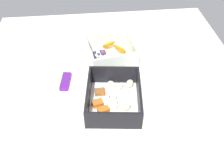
{
  "coord_description": "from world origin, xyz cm",
  "views": [
    {
      "loc": [
        -61.45,
        6.75,
        57.36
      ],
      "look_at": [
        -0.86,
        0.39,
        4.0
      ],
      "focal_mm": 44.29,
      "sensor_mm": 36.0,
      "label": 1
    }
  ],
  "objects_px": {
    "fruit_bowl": "(111,53)",
    "paper_cup_liner": "(115,37)",
    "candy_bar": "(65,81)",
    "pasta_container": "(114,99)"
  },
  "relations": [
    {
      "from": "paper_cup_liner",
      "to": "candy_bar",
      "type": "bearing_deg",
      "value": 141.43
    },
    {
      "from": "pasta_container",
      "to": "fruit_bowl",
      "type": "distance_m",
      "value": 0.2
    },
    {
      "from": "candy_bar",
      "to": "paper_cup_liner",
      "type": "height_order",
      "value": "paper_cup_liner"
    },
    {
      "from": "candy_bar",
      "to": "paper_cup_liner",
      "type": "bearing_deg",
      "value": -38.57
    },
    {
      "from": "pasta_container",
      "to": "candy_bar",
      "type": "relative_size",
      "value": 2.7
    },
    {
      "from": "candy_bar",
      "to": "paper_cup_liner",
      "type": "xyz_separation_m",
      "value": [
        0.21,
        -0.17,
        0.0
      ]
    },
    {
      "from": "fruit_bowl",
      "to": "paper_cup_liner",
      "type": "xyz_separation_m",
      "value": [
        0.11,
        -0.03,
        -0.01
      ]
    },
    {
      "from": "candy_bar",
      "to": "paper_cup_liner",
      "type": "distance_m",
      "value": 0.27
    },
    {
      "from": "pasta_container",
      "to": "candy_bar",
      "type": "bearing_deg",
      "value": 60.11
    },
    {
      "from": "fruit_bowl",
      "to": "paper_cup_liner",
      "type": "relative_size",
      "value": 3.92
    }
  ]
}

